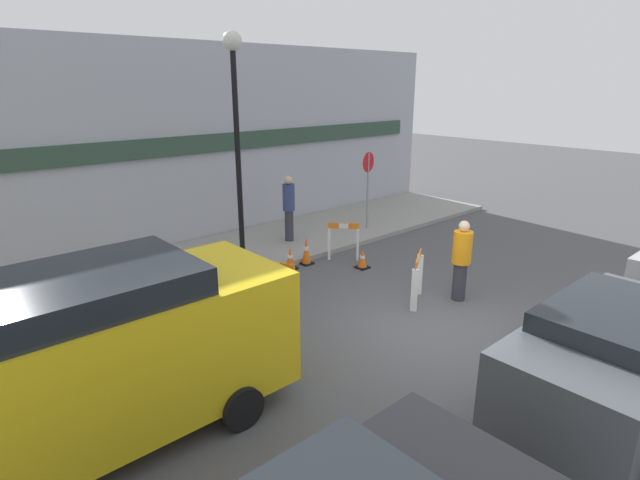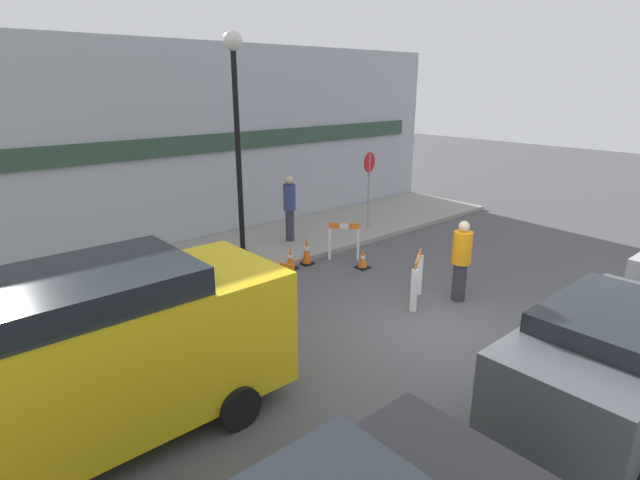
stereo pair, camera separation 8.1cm
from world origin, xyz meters
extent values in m
plane|color=#4C4C4F|center=(0.00, 0.00, 0.00)|extent=(60.00, 60.00, 0.00)
cube|color=gray|center=(0.00, 6.18, 0.06)|extent=(18.00, 3.35, 0.13)
cube|color=#A3A8B2|center=(0.00, 7.93, 2.75)|extent=(18.00, 0.12, 5.50)
cube|color=#2D4738|center=(0.00, 7.82, 2.80)|extent=(16.20, 0.10, 0.50)
cylinder|color=black|center=(-0.75, 5.41, 0.25)|extent=(0.29, 0.29, 0.24)
cylinder|color=black|center=(-0.75, 5.41, 2.63)|extent=(0.13, 0.13, 5.00)
sphere|color=silver|center=(-0.75, 5.41, 5.30)|extent=(0.44, 0.44, 0.44)
cylinder|color=gray|center=(3.78, 5.39, 1.28)|extent=(0.06, 0.06, 2.29)
cylinder|color=red|center=(3.78, 5.39, 2.15)|extent=(0.59, 0.14, 0.60)
cube|color=white|center=(-2.00, 2.99, 0.50)|extent=(0.14, 0.10, 0.99)
cube|color=white|center=(-1.72, 2.16, 0.50)|extent=(0.14, 0.10, 0.99)
cube|color=orange|center=(-1.86, 2.57, 1.07)|extent=(0.32, 0.89, 0.15)
cube|color=white|center=(-1.86, 2.57, 1.07)|extent=(0.12, 0.27, 0.13)
cube|color=white|center=(0.34, 0.86, 0.45)|extent=(0.12, 0.14, 0.90)
cube|color=white|center=(1.11, 1.33, 0.45)|extent=(0.12, 0.14, 0.90)
cube|color=orange|center=(0.72, 1.10, 0.98)|extent=(0.83, 0.52, 0.15)
cube|color=white|center=(0.72, 1.10, 0.98)|extent=(0.26, 0.17, 0.14)
cube|color=white|center=(1.69, 3.75, 0.42)|extent=(0.14, 0.13, 0.84)
cube|color=white|center=(1.18, 4.29, 0.42)|extent=(0.14, 0.13, 0.84)
cube|color=orange|center=(1.44, 4.02, 0.91)|extent=(0.57, 0.60, 0.15)
cube|color=white|center=(1.44, 4.02, 0.91)|extent=(0.19, 0.20, 0.14)
cube|color=black|center=(-0.03, 4.40, 0.02)|extent=(0.30, 0.30, 0.04)
cone|color=orange|center=(-0.03, 4.40, 0.30)|extent=(0.22, 0.22, 0.52)
cylinder|color=white|center=(-0.03, 4.40, 0.33)|extent=(0.13, 0.13, 0.07)
cube|color=black|center=(0.50, 4.40, 0.02)|extent=(0.30, 0.30, 0.04)
cone|color=orange|center=(0.50, 4.40, 0.39)|extent=(0.22, 0.22, 0.69)
cylinder|color=white|center=(0.50, 4.40, 0.42)|extent=(0.13, 0.13, 0.10)
cube|color=black|center=(1.35, 3.25, 0.02)|extent=(0.30, 0.30, 0.04)
cone|color=orange|center=(1.35, 3.25, 0.27)|extent=(0.23, 0.22, 0.46)
cylinder|color=white|center=(1.35, 3.25, 0.29)|extent=(0.13, 0.13, 0.06)
cylinder|color=#33333D|center=(1.51, 0.59, 0.41)|extent=(0.39, 0.39, 0.82)
cylinder|color=orange|center=(1.51, 0.59, 1.17)|extent=(0.55, 0.55, 0.69)
sphere|color=beige|center=(1.51, 0.59, 1.62)|extent=(0.32, 0.32, 0.23)
cylinder|color=#33333D|center=(1.17, 5.94, 0.57)|extent=(0.30, 0.30, 0.88)
cylinder|color=navy|center=(1.17, 5.94, 1.38)|extent=(0.42, 0.42, 0.74)
sphere|color=#DBAD89|center=(1.17, 5.94, 1.86)|extent=(0.28, 0.28, 0.23)
cube|color=#4C5156|center=(-0.51, -3.00, 0.87)|extent=(3.82, 1.66, 1.14)
cube|color=#1E2328|center=(-0.51, -3.00, 1.44)|extent=(2.10, 1.53, 0.52)
cylinder|color=black|center=(0.67, -2.17, 0.30)|extent=(0.60, 0.18, 0.60)
cylinder|color=black|center=(-1.70, -2.17, 0.30)|extent=(0.60, 0.18, 0.60)
cylinder|color=black|center=(3.23, -2.17, 0.30)|extent=(0.60, 0.18, 0.60)
cube|color=yellow|center=(-5.88, 1.11, 1.13)|extent=(5.35, 1.92, 1.66)
cube|color=#1E2328|center=(-5.88, 1.11, 1.96)|extent=(2.94, 1.76, 0.71)
cylinder|color=black|center=(-4.22, 2.07, 0.30)|extent=(0.60, 0.18, 0.60)
cylinder|color=black|center=(-4.22, 0.15, 0.30)|extent=(0.60, 0.18, 0.60)
camera|label=1|loc=(-7.21, -4.74, 4.42)|focal=28.00mm
camera|label=2|loc=(-7.14, -4.79, 4.42)|focal=28.00mm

